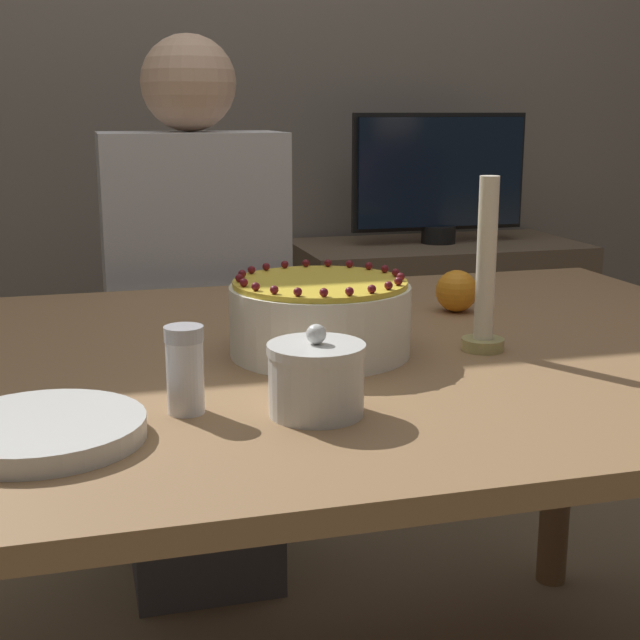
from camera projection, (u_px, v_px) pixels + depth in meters
wall_behind at (200, 41)px, 2.55m from camera, size 8.00×0.05×2.60m
dining_table at (337, 411)px, 1.38m from camera, size 1.48×1.07×0.75m
cake at (320, 317)px, 1.31m from camera, size 0.27×0.27×0.12m
sugar_bowl at (316, 378)px, 1.05m from camera, size 0.12×0.12×0.11m
sugar_shaker at (185, 369)px, 1.06m from camera, size 0.05×0.05×0.11m
plate_stack at (43, 430)px, 0.97m from camera, size 0.22×0.22×0.02m
candle at (485, 282)px, 1.32m from camera, size 0.06×0.06×0.26m
orange_fruit_0 at (457, 291)px, 1.60m from camera, size 0.08×0.08×0.08m
person_man_blue_shirt at (197, 354)px, 2.06m from camera, size 0.40×0.34×1.27m
side_cabinet at (434, 363)px, 2.69m from camera, size 0.83×0.43×0.73m
tv_monitor at (440, 176)px, 2.56m from camera, size 0.52×0.10×0.37m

